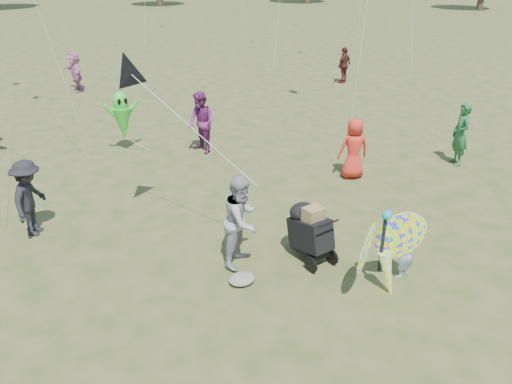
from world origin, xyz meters
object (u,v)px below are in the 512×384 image
crowd_h (344,65)px  jogging_stroller (309,229)px  alien_kite (122,118)px  crowd_a (354,148)px  crowd_e (201,123)px  adult_man (242,221)px  crowd_f (460,134)px  crowd_b (30,198)px  butterfly_kite (385,252)px  child_girl (406,250)px  crowd_j (76,71)px

crowd_h → jogging_stroller: (-10.08, -10.44, -0.16)m
crowd_h → alien_kite: size_ratio=0.89×
crowd_a → crowd_e: (-2.40, 3.65, 0.09)m
adult_man → crowd_f: size_ratio=1.02×
alien_kite → crowd_b: bearing=-131.0°
butterfly_kite → crowd_e: bearing=86.7°
crowd_a → butterfly_kite: bearing=73.7°
crowd_a → crowd_e: 4.37m
child_girl → alien_kite: (-1.99, 8.69, 0.43)m
crowd_a → alien_kite: 6.49m
crowd_e → butterfly_kite: crowd_e is taller
crowd_h → crowd_j: size_ratio=0.96×
child_girl → crowd_j: size_ratio=0.67×
butterfly_kite → alien_kite: size_ratio=1.00×
child_girl → alien_kite: alien_kite is taller
crowd_a → crowd_f: crowd_f is taller
crowd_f → butterfly_kite: bearing=-33.0°
child_girl → adult_man: size_ratio=0.62×
adult_man → child_girl: bearing=-75.3°
adult_man → crowd_h: bearing=8.1°
jogging_stroller → alien_kite: (-0.95, 7.32, 0.36)m
crowd_b → crowd_j: size_ratio=0.98×
butterfly_kite → adult_man: bearing=127.5°
butterfly_kite → crowd_b: bearing=131.3°
crowd_b → crowd_e: size_ratio=0.91×
child_girl → crowd_j: (-1.28, 16.62, 0.27)m
crowd_f → alien_kite: alien_kite is taller
adult_man → crowd_j: 14.74m
crowd_b → crowd_h: size_ratio=1.02×
adult_man → alien_kite: (0.15, 6.78, 0.11)m
alien_kite → crowd_j: bearing=84.9°
crowd_b → jogging_stroller: crowd_b is taller
child_girl → crowd_h: bearing=-133.0°
crowd_h → butterfly_kite: bearing=33.1°
adult_man → crowd_f: (7.35, 1.00, -0.02)m
crowd_b → crowd_j: crowd_j is taller
crowd_b → butterfly_kite: 6.86m
adult_man → jogging_stroller: 1.25m
crowd_a → crowd_f: (2.99, -0.85, 0.07)m
crowd_j → alien_kite: (-0.71, -7.93, 0.16)m
adult_man → crowd_j: size_ratio=1.07×
crowd_h → crowd_j: 11.40m
crowd_h → jogging_stroller: crowd_h is taller
crowd_b → crowd_f: crowd_f is taller
crowd_f → child_girl: bearing=-31.0°
butterfly_kite → crowd_j: bearing=92.3°
butterfly_kite → child_girl: bearing=7.3°
crowd_h → child_girl: bearing=34.8°
crowd_a → crowd_j: bearing=-54.6°
adult_man → crowd_f: bearing=-25.7°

